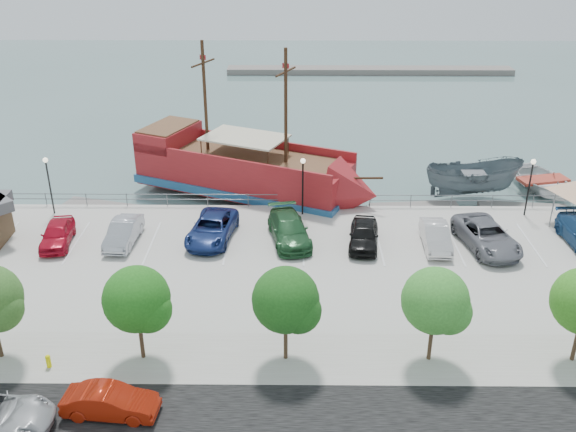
{
  "coord_description": "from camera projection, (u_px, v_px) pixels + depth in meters",
  "views": [
    {
      "loc": [
        -0.65,
        -35.35,
        19.91
      ],
      "look_at": [
        -1.0,
        2.0,
        2.0
      ],
      "focal_mm": 40.0,
      "sensor_mm": 36.0,
      "label": 1
    }
  ],
  "objects": [
    {
      "name": "sidewalk",
      "position": [
        306.0,
        358.0,
        31.45
      ],
      "size": [
        100.0,
        4.0,
        0.05
      ],
      "primitive_type": "cube",
      "color": "#9F9A8F",
      "rests_on": "land_slab"
    },
    {
      "name": "far_shore",
      "position": [
        370.0,
        70.0,
        90.24
      ],
      "size": [
        40.0,
        3.0,
        0.8
      ],
      "primitive_type": "cube",
      "color": "slate",
      "rests_on": "ground"
    },
    {
      "name": "lamp_post_left",
      "position": [
        48.0,
        175.0,
        45.22
      ],
      "size": [
        0.36,
        0.36,
        4.28
      ],
      "color": "black",
      "rests_on": "land_slab"
    },
    {
      "name": "pirate_ship",
      "position": [
        260.0,
        174.0,
        50.27
      ],
      "size": [
        20.16,
        13.0,
        12.64
      ],
      "rotation": [
        0.0,
        0.0,
        -0.42
      ],
      "color": "maroon",
      "rests_on": "ground"
    },
    {
      "name": "patrol_boat",
      "position": [
        473.0,
        182.0,
        50.54
      ],
      "size": [
        8.03,
        3.68,
        3.01
      ],
      "primitive_type": "imported",
      "rotation": [
        0.0,
        0.0,
        1.67
      ],
      "color": "slate",
      "rests_on": "ground"
    },
    {
      "name": "ground",
      "position": [
        303.0,
        272.0,
        40.9
      ],
      "size": [
        160.0,
        160.0,
        0.0
      ],
      "primitive_type": "plane",
      "color": "#496965"
    },
    {
      "name": "parked_car_g",
      "position": [
        487.0,
        236.0,
        41.44
      ],
      "size": [
        3.84,
        6.4,
        1.66
      ],
      "primitive_type": "imported",
      "rotation": [
        0.0,
        0.0,
        0.19
      ],
      "color": "slate",
      "rests_on": "land_slab"
    },
    {
      "name": "dock_mid",
      "position": [
        415.0,
        209.0,
        49.04
      ],
      "size": [
        6.97,
        2.55,
        0.39
      ],
      "primitive_type": "cube",
      "rotation": [
        0.0,
        0.0,
        0.09
      ],
      "color": "slate",
      "rests_on": "ground"
    },
    {
      "name": "street_sedan",
      "position": [
        110.0,
        402.0,
        27.69
      ],
      "size": [
        4.25,
        1.81,
        1.36
      ],
      "primitive_type": "imported",
      "rotation": [
        0.0,
        0.0,
        1.48
      ],
      "color": "#A21C0A",
      "rests_on": "street"
    },
    {
      "name": "tree_d",
      "position": [
        289.0,
        302.0,
        29.97
      ],
      "size": [
        3.3,
        3.2,
        5.0
      ],
      "color": "#473321",
      "rests_on": "sidewalk"
    },
    {
      "name": "tree_e",
      "position": [
        438.0,
        303.0,
        29.91
      ],
      "size": [
        3.3,
        3.2,
        5.0
      ],
      "color": "#473321",
      "rests_on": "sidewalk"
    },
    {
      "name": "parked_car_c",
      "position": [
        212.0,
        228.0,
        42.51
      ],
      "size": [
        3.4,
        6.01,
        1.58
      ],
      "primitive_type": "imported",
      "rotation": [
        0.0,
        0.0,
        -0.14
      ],
      "color": "navy",
      "rests_on": "land_slab"
    },
    {
      "name": "parked_car_a",
      "position": [
        57.0,
        234.0,
        41.89
      ],
      "size": [
        2.32,
        4.62,
        1.51
      ],
      "primitive_type": "imported",
      "rotation": [
        0.0,
        0.0,
        0.13
      ],
      "color": "#B40E23",
      "rests_on": "land_slab"
    },
    {
      "name": "parked_car_d",
      "position": [
        289.0,
        229.0,
        42.3
      ],
      "size": [
        3.35,
        5.99,
        1.64
      ],
      "primitive_type": "imported",
      "rotation": [
        0.0,
        0.0,
        0.19
      ],
      "color": "#21512B",
      "rests_on": "land_slab"
    },
    {
      "name": "seawall_railing",
      "position": [
        302.0,
        200.0,
        47.28
      ],
      "size": [
        50.0,
        0.06,
        1.0
      ],
      "color": "#575B5F",
      "rests_on": "land_slab"
    },
    {
      "name": "dock_east",
      "position": [
        524.0,
        209.0,
        48.97
      ],
      "size": [
        6.8,
        2.54,
        0.38
      ],
      "primitive_type": "cube",
      "rotation": [
        0.0,
        0.0,
        -0.1
      ],
      "color": "slate",
      "rests_on": "ground"
    },
    {
      "name": "lamp_post_right",
      "position": [
        531.0,
        177.0,
        44.93
      ],
      "size": [
        0.36,
        0.36,
        4.28
      ],
      "color": "black",
      "rests_on": "land_slab"
    },
    {
      "name": "parked_car_f",
      "position": [
        436.0,
        236.0,
        41.58
      ],
      "size": [
        1.73,
        4.58,
        1.49
      ],
      "primitive_type": "imported",
      "rotation": [
        0.0,
        0.0,
        -0.03
      ],
      "color": "silver",
      "rests_on": "land_slab"
    },
    {
      "name": "lamp_post_mid",
      "position": [
        303.0,
        176.0,
        45.06
      ],
      "size": [
        0.36,
        0.36,
        4.28
      ],
      "color": "black",
      "rests_on": "land_slab"
    },
    {
      "name": "fire_hydrant",
      "position": [
        48.0,
        361.0,
        30.67
      ],
      "size": [
        0.25,
        0.25,
        0.72
      ],
      "rotation": [
        0.0,
        0.0,
        -0.14
      ],
      "color": "#F1EC03",
      "rests_on": "sidewalk"
    },
    {
      "name": "parked_car_e",
      "position": [
        364.0,
        234.0,
        41.72
      ],
      "size": [
        2.43,
        4.82,
        1.57
      ],
      "primitive_type": "imported",
      "rotation": [
        0.0,
        0.0,
        -0.13
      ],
      "color": "black",
      "rests_on": "land_slab"
    },
    {
      "name": "parked_car_b",
      "position": [
        123.0,
        232.0,
        42.05
      ],
      "size": [
        1.84,
        4.65,
        1.51
      ],
      "primitive_type": "imported",
      "rotation": [
        0.0,
        0.0,
        -0.05
      ],
      "color": "#A0A3AC",
      "rests_on": "land_slab"
    },
    {
      "name": "dock_west",
      "position": [
        104.0,
        208.0,
        49.25
      ],
      "size": [
        6.71,
        3.55,
        0.37
      ],
      "primitive_type": "cube",
      "rotation": [
        0.0,
        0.0,
        -0.28
      ],
      "color": "slate",
      "rests_on": "ground"
    },
    {
      "name": "tree_c",
      "position": [
        140.0,
        302.0,
        30.03
      ],
      "size": [
        3.3,
        3.2,
        5.0
      ],
      "color": "#473321",
      "rests_on": "sidewalk"
    },
    {
      "name": "speedboat",
      "position": [
        542.0,
        184.0,
        52.14
      ],
      "size": [
        6.46,
        7.96,
        1.45
      ],
      "primitive_type": "imported",
      "rotation": [
        0.0,
        0.0,
        0.23
      ],
      "color": "silver",
      "rests_on": "ground"
    }
  ]
}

